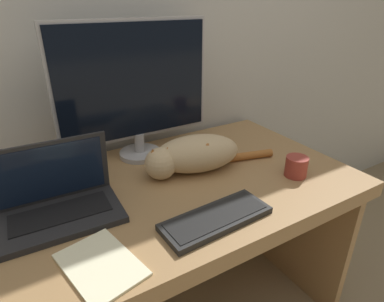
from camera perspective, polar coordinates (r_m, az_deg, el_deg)
The scene contains 8 objects.
wall_back at distance 1.41m, azimuth -13.34°, elevation 24.08°, with size 6.40×0.06×2.60m.
desk at distance 1.25m, azimuth -3.19°, elevation -11.86°, with size 1.33×0.77×0.72m.
monitor at distance 1.28m, azimuth -10.09°, elevation 10.98°, with size 0.62×0.17×0.54m.
laptop at distance 1.06m, azimuth -22.66°, elevation -8.50°, with size 0.36×0.22×0.23m.
external_keyboard at distance 0.98m, azimuth 4.32°, elevation -11.84°, with size 0.35×0.15×0.02m.
cat at distance 1.21m, azimuth 0.14°, elevation -0.54°, with size 0.54×0.24×0.14m.
coffee_mug at distance 1.26m, azimuth 18.05°, elevation -2.64°, with size 0.08×0.08×0.08m.
paper_notepad at distance 0.88m, azimuth -15.94°, elevation -18.87°, with size 0.20×0.25×0.01m.
Camera 1 is at (-0.45, -0.50, 1.32)m, focal length 30.00 mm.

